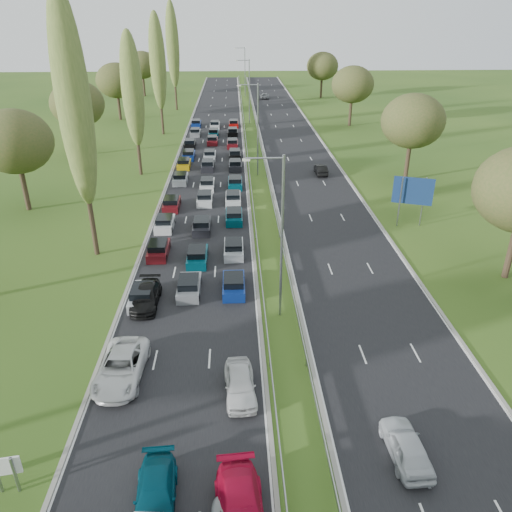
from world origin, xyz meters
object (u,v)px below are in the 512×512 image
object	(u,v)px
info_sign	(5,470)
direction_sign	(413,193)
near_car_2	(121,367)
near_car_3	(146,297)

from	to	relation	value
info_sign	direction_sign	world-z (taller)	direction_sign
info_sign	near_car_2	bearing A→B (deg)	65.16
info_sign	direction_sign	bearing A→B (deg)	47.03
near_car_2	near_car_3	world-z (taller)	near_car_2
near_car_2	direction_sign	xyz separation A→B (m)	(25.15, 23.04, 2.76)
near_car_3	info_sign	xyz separation A→B (m)	(-3.85, -16.34, 0.65)
near_car_2	direction_sign	bearing A→B (deg)	44.79
near_car_3	direction_sign	size ratio (longest dim) A/B	0.92
near_car_2	info_sign	bearing A→B (deg)	-112.54
near_car_2	near_car_3	bearing A→B (deg)	90.94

